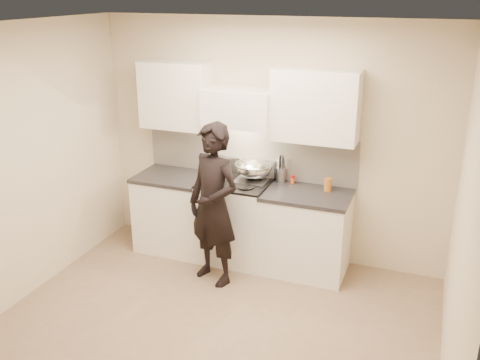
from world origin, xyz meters
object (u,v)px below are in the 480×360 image
(counter_right, at_px, (306,232))
(stove, at_px, (235,220))
(wok, at_px, (254,169))
(person, at_px, (214,205))
(utensil_crock, at_px, (281,174))

(counter_right, bearing_deg, stove, -180.00)
(wok, xyz_separation_m, person, (-0.20, -0.68, -0.21))
(stove, relative_size, utensil_crock, 3.15)
(counter_right, distance_m, utensil_crock, 0.70)
(stove, height_order, utensil_crock, utensil_crock)
(wok, height_order, utensil_crock, wok)
(utensil_crock, bearing_deg, stove, -153.26)
(stove, bearing_deg, utensil_crock, 26.74)
(utensil_crock, bearing_deg, wok, -161.91)
(wok, relative_size, person, 0.30)
(wok, distance_m, person, 0.73)
(wok, bearing_deg, utensil_crock, 18.09)
(person, bearing_deg, counter_right, 53.77)
(counter_right, bearing_deg, person, -147.75)
(utensil_crock, distance_m, person, 0.92)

